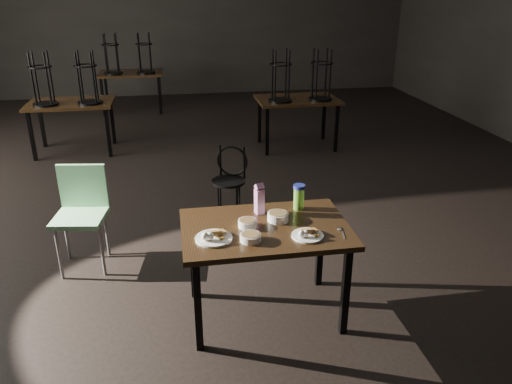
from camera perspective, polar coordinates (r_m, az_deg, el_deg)
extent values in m
plane|color=black|center=(5.81, -6.30, -1.17)|extent=(12.00, 12.00, 0.00)
cube|color=black|center=(11.33, -8.81, 18.96)|extent=(10.00, 0.04, 3.20)
cube|color=black|center=(3.59, 1.07, -4.24)|extent=(1.20, 0.80, 0.04)
cube|color=black|center=(3.47, -6.67, -12.81)|extent=(0.05, 0.05, 0.71)
cube|color=black|center=(3.64, 10.21, -11.09)|extent=(0.05, 0.05, 0.71)
cube|color=black|center=(4.00, -7.23, -7.47)|extent=(0.05, 0.05, 0.71)
cube|color=black|center=(4.15, 7.32, -6.24)|extent=(0.05, 0.05, 0.71)
cylinder|color=white|center=(3.42, -4.85, -5.28)|extent=(0.26, 0.26, 0.02)
cube|color=#A67A3B|center=(3.43, -4.86, -4.17)|extent=(0.09, 0.09, 0.04)
cube|color=#A67A3B|center=(3.43, -4.35, -4.13)|extent=(0.11, 0.11, 0.03)
ellipsoid|color=white|center=(3.37, -5.86, -5.07)|extent=(0.05, 0.05, 0.06)
ellipsoid|color=white|center=(3.37, -5.25, -5.03)|extent=(0.05, 0.05, 0.06)
cylinder|color=white|center=(3.46, 5.91, -4.97)|extent=(0.22, 0.22, 0.01)
cube|color=#A67A3B|center=(3.47, 5.87, -4.01)|extent=(0.08, 0.08, 0.04)
cube|color=#A67A3B|center=(3.48, 6.28, -3.98)|extent=(0.09, 0.09, 0.03)
ellipsoid|color=white|center=(3.41, 5.20, -4.80)|extent=(0.04, 0.04, 0.05)
ellipsoid|color=white|center=(3.41, 5.71, -4.75)|extent=(0.04, 0.04, 0.05)
cylinder|color=white|center=(3.56, -0.99, -3.61)|extent=(0.13, 0.13, 0.05)
cylinder|color=brown|center=(3.56, -0.99, -3.34)|extent=(0.11, 0.11, 0.01)
cylinder|color=white|center=(3.65, 2.52, -2.85)|extent=(0.15, 0.15, 0.06)
cylinder|color=brown|center=(3.65, 2.52, -2.54)|extent=(0.13, 0.13, 0.01)
cylinder|color=white|center=(3.38, -0.64, -5.23)|extent=(0.14, 0.14, 0.05)
cylinder|color=brown|center=(3.37, -0.65, -4.96)|extent=(0.12, 0.12, 0.01)
cube|color=#84186E|center=(3.74, 0.39, -1.08)|extent=(0.07, 0.07, 0.20)
cube|color=#84186E|center=(3.69, 0.39, 0.56)|extent=(0.07, 0.07, 0.06)
cylinder|color=#74C439|center=(3.82, 4.92, -0.77)|extent=(0.09, 0.09, 0.17)
cylinder|color=navy|center=(3.78, 4.97, 0.61)|extent=(0.10, 0.10, 0.03)
ellipsoid|color=silver|center=(3.59, 9.52, -4.16)|extent=(0.04, 0.06, 0.01)
cube|color=silver|center=(3.51, 9.98, -4.86)|extent=(0.03, 0.12, 0.00)
cylinder|color=black|center=(5.31, -3.17, 1.22)|extent=(0.36, 0.36, 0.03)
torus|color=black|center=(5.38, -2.74, 3.56)|extent=(0.32, 0.16, 0.34)
cylinder|color=black|center=(5.49, -2.21, -0.27)|extent=(0.02, 0.02, 0.40)
cylinder|color=black|center=(5.47, -4.30, -0.41)|extent=(0.02, 0.02, 0.40)
cylinder|color=black|center=(5.29, -4.08, -1.27)|extent=(0.02, 0.02, 0.40)
cylinder|color=black|center=(5.31, -1.92, -1.12)|extent=(0.02, 0.02, 0.40)
cube|color=#79BD88|center=(4.57, -19.48, -2.78)|extent=(0.48, 0.48, 0.04)
cube|color=#79BD88|center=(4.65, -19.17, 0.68)|extent=(0.42, 0.10, 0.40)
cylinder|color=slate|center=(4.56, -21.59, -6.61)|extent=(0.03, 0.03, 0.49)
cylinder|color=slate|center=(4.49, -17.18, -6.41)|extent=(0.03, 0.03, 0.49)
cylinder|color=slate|center=(4.86, -20.85, -4.57)|extent=(0.03, 0.03, 0.49)
cylinder|color=slate|center=(4.80, -16.72, -4.36)|extent=(0.03, 0.03, 0.49)
cube|color=black|center=(7.78, -20.45, 9.48)|extent=(1.20, 0.80, 0.04)
cube|color=black|center=(7.69, -24.26, 5.81)|extent=(0.05, 0.05, 0.71)
cube|color=black|center=(7.49, -16.53, 6.50)|extent=(0.05, 0.05, 0.71)
cube|color=black|center=(8.29, -23.28, 7.12)|extent=(0.05, 0.05, 0.71)
cube|color=black|center=(8.10, -16.08, 7.77)|extent=(0.05, 0.05, 0.71)
cylinder|color=black|center=(7.70, -22.88, 9.24)|extent=(0.34, 0.34, 0.03)
torus|color=black|center=(7.61, -23.47, 12.88)|extent=(0.32, 0.32, 0.02)
cylinder|color=black|center=(7.70, -22.42, 12.12)|extent=(0.03, 0.03, 0.70)
cylinder|color=black|center=(7.75, -23.88, 11.95)|extent=(0.03, 0.03, 0.70)
cylinder|color=black|center=(7.56, -24.20, 11.66)|extent=(0.03, 0.03, 0.70)
cylinder|color=black|center=(7.51, -22.72, 11.83)|extent=(0.03, 0.03, 0.70)
cylinder|color=black|center=(7.58, -18.42, 9.68)|extent=(0.34, 0.34, 0.03)
torus|color=black|center=(7.49, -18.91, 13.39)|extent=(0.32, 0.32, 0.02)
cylinder|color=black|center=(7.59, -17.92, 12.59)|extent=(0.03, 0.03, 0.70)
cylinder|color=black|center=(7.62, -19.42, 12.44)|extent=(0.03, 0.03, 0.70)
cylinder|color=black|center=(7.43, -19.65, 12.16)|extent=(0.03, 0.03, 0.70)
cylinder|color=black|center=(7.40, -18.11, 12.32)|extent=(0.03, 0.03, 0.70)
cube|color=black|center=(7.56, 4.78, 10.46)|extent=(1.20, 0.80, 0.04)
cube|color=black|center=(7.24, 1.28, 6.90)|extent=(0.05, 0.05, 0.71)
cube|color=black|center=(7.50, 9.17, 7.19)|extent=(0.05, 0.05, 0.71)
cube|color=black|center=(7.85, 0.39, 8.19)|extent=(0.05, 0.05, 0.71)
cube|color=black|center=(8.09, 7.75, 8.44)|extent=(0.05, 0.05, 0.71)
cylinder|color=black|center=(7.34, 2.77, 10.42)|extent=(0.34, 0.34, 0.03)
torus|color=black|center=(7.25, 2.85, 14.27)|extent=(0.32, 0.32, 0.02)
cylinder|color=black|center=(7.39, 3.43, 13.37)|extent=(0.03, 0.03, 0.70)
cylinder|color=black|center=(7.34, 1.88, 13.34)|extent=(0.03, 0.03, 0.70)
cylinder|color=black|center=(7.15, 2.20, 13.07)|extent=(0.03, 0.03, 0.70)
cylinder|color=black|center=(7.20, 3.79, 13.10)|extent=(0.03, 0.03, 0.70)
cylinder|color=black|center=(7.49, 7.34, 10.51)|extent=(0.34, 0.34, 0.03)
torus|color=black|center=(7.40, 7.54, 14.29)|extent=(0.32, 0.32, 0.02)
cylinder|color=black|center=(7.54, 8.00, 13.39)|extent=(0.03, 0.03, 0.70)
cylinder|color=black|center=(7.49, 6.51, 13.39)|extent=(0.03, 0.03, 0.70)
cylinder|color=black|center=(7.30, 6.94, 13.13)|extent=(0.03, 0.03, 0.70)
cylinder|color=black|center=(7.36, 8.46, 13.12)|extent=(0.03, 0.03, 0.70)
cube|color=black|center=(10.04, -14.14, 13.02)|extent=(1.20, 0.80, 0.04)
cube|color=black|center=(9.85, -17.09, 10.29)|extent=(0.05, 0.05, 0.71)
cube|color=black|center=(9.77, -10.95, 10.78)|extent=(0.05, 0.05, 0.71)
cube|color=black|center=(10.47, -16.71, 11.05)|extent=(0.05, 0.05, 0.71)
cube|color=black|center=(10.40, -10.92, 11.52)|extent=(0.05, 0.05, 0.71)
cylinder|color=black|center=(9.92, -15.98, 12.92)|extent=(0.34, 0.34, 0.03)
torus|color=black|center=(9.85, -16.31, 15.77)|extent=(0.32, 0.32, 0.02)
cylinder|color=black|center=(9.95, -15.58, 15.13)|extent=(0.03, 0.03, 0.70)
cylinder|color=black|center=(9.97, -16.74, 15.02)|extent=(0.03, 0.03, 0.70)
cylinder|color=black|center=(9.78, -16.87, 14.86)|extent=(0.03, 0.03, 0.70)
cylinder|color=black|center=(9.76, -15.68, 14.98)|extent=(0.03, 0.03, 0.70)
cylinder|color=black|center=(9.87, -12.43, 13.22)|extent=(0.34, 0.34, 0.03)
torus|color=black|center=(9.80, -12.69, 16.09)|extent=(0.32, 0.32, 0.02)
cylinder|color=black|center=(9.91, -12.01, 15.43)|extent=(0.03, 0.03, 0.70)
cylinder|color=black|center=(9.92, -13.19, 15.34)|extent=(0.03, 0.03, 0.70)
cylinder|color=black|center=(9.72, -13.24, 15.19)|extent=(0.03, 0.03, 0.70)
cylinder|color=black|center=(9.72, -12.04, 15.28)|extent=(0.03, 0.03, 0.70)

